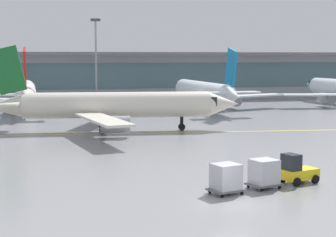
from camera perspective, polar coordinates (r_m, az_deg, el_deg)
The scene contains 10 objects.
ground_plane at distance 33.63m, azimuth 7.00°, elevation -8.73°, with size 400.00×400.00×0.00m, color gray.
taxiway_centreline_stripe at distance 63.65m, azimuth -4.92°, elevation -1.54°, with size 110.00×0.36×0.01m, color yellow.
terminal_concourse at distance 114.02m, azimuth -7.39°, elevation 4.40°, with size 215.68×11.00×9.60m.
gate_airplane_2 at distance 90.26m, azimuth -14.32°, elevation 2.54°, with size 28.21×30.26×10.04m.
gate_airplane_3 at distance 91.81m, azimuth 3.66°, elevation 2.78°, with size 28.18×30.31×10.04m.
taxiing_regional_jet at distance 65.27m, azimuth -5.53°, elevation 1.31°, with size 30.27×27.99×10.02m.
baggage_tug at distance 39.58m, azimuth 13.05°, elevation -5.22°, with size 2.89×2.22×2.10m.
cargo_dolly_lead at distance 37.67m, azimuth 9.82°, elevation -5.48°, with size 2.47×2.14×1.94m.
cargo_dolly_trailing at distance 35.80m, azimuth 5.95°, elevation -6.05°, with size 2.47×2.14×1.94m.
apron_light_mast_1 at distance 104.82m, azimuth -7.39°, elevation 6.22°, with size 1.80×0.36×15.71m.
Camera 1 is at (-11.21, -30.48, 8.73)m, focal length 59.49 mm.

